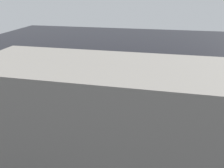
{
  "coord_description": "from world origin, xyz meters",
  "views": [
    {
      "loc": [
        -0.27,
        14.3,
        7.67
      ],
      "look_at": [
        2.11,
        1.52,
        0.9
      ],
      "focal_mm": 28.0,
      "sensor_mm": 36.0,
      "label": 1
    }
  ],
  "objects": [
    {
      "name": "pedestrian",
      "position": [
        4.71,
        2.22,
        0.96
      ],
      "size": [
        0.34,
        0.54,
        1.62
      ],
      "color": "silver",
      "rests_on": "ground"
    },
    {
      "name": "building_block",
      "position": [
        -2.79,
        10.07,
        3.0
      ],
      "size": [
        14.31,
        2.4,
        6.01
      ],
      "primitive_type": "cube",
      "color": "gray",
      "rests_on": "ground"
    },
    {
      "name": "metal_railing",
      "position": [
        -0.21,
        5.97,
        0.74
      ],
      "size": [
        10.07,
        0.04,
        1.05
      ],
      "color": "#B7BABF",
      "rests_on": "ground"
    },
    {
      "name": "ground_plane",
      "position": [
        0.0,
        0.0,
        0.0
      ],
      "size": [
        60.0,
        60.0,
        0.0
      ],
      "primitive_type": "plane",
      "color": "black"
    },
    {
      "name": "kerb_strip",
      "position": [
        0.0,
        4.2,
        0.02
      ],
      "size": [
        24.0,
        3.2,
        0.04
      ],
      "primitive_type": "cube",
      "color": "gray",
      "rests_on": "ground"
    },
    {
      "name": "moving_hatchback",
      "position": [
        0.98,
        -0.04,
        1.03
      ],
      "size": [
        4.24,
        2.87,
        2.06
      ],
      "color": "yellow",
      "rests_on": "ground"
    },
    {
      "name": "puddle_patch",
      "position": [
        2.04,
        -0.23,
        0.0
      ],
      "size": [
        2.66,
        2.66,
        0.01
      ],
      "primitive_type": "cylinder",
      "color": "black",
      "rests_on": "ground"
    },
    {
      "name": "parked_sedan",
      "position": [
        -6.57,
        1.3,
        1.0
      ],
      "size": [
        4.46,
        2.2,
        1.98
      ],
      "color": "#474C51",
      "rests_on": "ground"
    },
    {
      "name": "sign_post",
      "position": [
        3.07,
        4.12,
        1.58
      ],
      "size": [
        0.07,
        0.44,
        2.4
      ],
      "color": "#4C4C51",
      "rests_on": "ground"
    },
    {
      "name": "fire_hydrant",
      "position": [
        3.97,
        2.48,
        0.4
      ],
      "size": [
        0.42,
        0.31,
        0.8
      ],
      "color": "red",
      "rests_on": "ground"
    }
  ]
}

